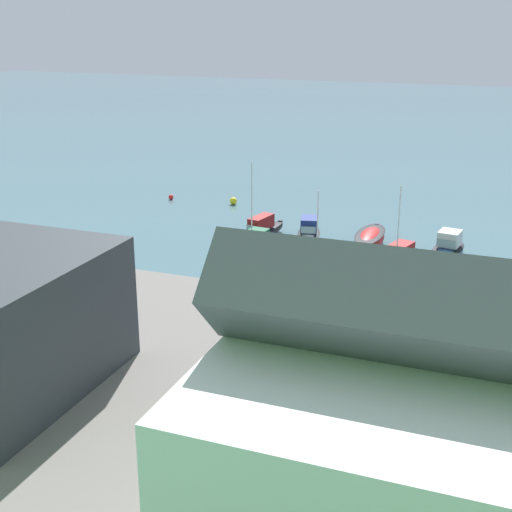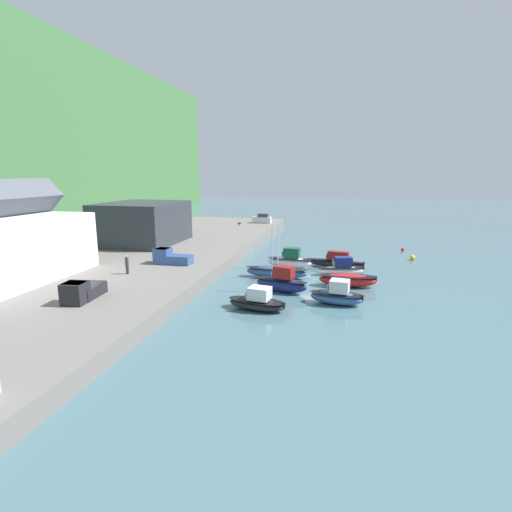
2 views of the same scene
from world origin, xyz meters
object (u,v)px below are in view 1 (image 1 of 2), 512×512
(moored_boat_7, at_px, (259,233))
(moored_boat_2, at_px, (319,269))
(moored_boat_4, at_px, (448,250))
(mooring_buoy_1, at_px, (171,197))
(moored_boat_6, at_px, (309,235))
(moored_boat_1, at_px, (398,267))
(moored_boat_0, at_px, (484,288))
(mooring_buoy_0, at_px, (233,201))
(moored_boat_3, at_px, (255,253))
(pickup_truck_0, at_px, (281,319))
(person_on_quay, at_px, (375,349))
(moored_boat_5, at_px, (370,239))

(moored_boat_7, bearing_deg, moored_boat_2, 147.43)
(moored_boat_4, relative_size, moored_boat_7, 0.66)
(mooring_buoy_1, bearing_deg, moored_boat_4, 161.72)
(moored_boat_4, distance_m, moored_boat_7, 16.11)
(moored_boat_2, bearing_deg, moored_boat_6, -65.64)
(moored_boat_1, distance_m, moored_boat_7, 14.26)
(moored_boat_0, height_order, mooring_buoy_0, moored_boat_0)
(moored_boat_4, relative_size, mooring_buoy_1, 10.19)
(moored_boat_3, xyz_separation_m, moored_boat_4, (-14.17, -6.64, -0.16))
(moored_boat_2, height_order, moored_boat_6, moored_boat_2)
(moored_boat_3, distance_m, moored_boat_7, 6.39)
(moored_boat_1, bearing_deg, moored_boat_6, -19.57)
(moored_boat_3, height_order, mooring_buoy_0, moored_boat_3)
(moored_boat_3, relative_size, moored_boat_7, 1.01)
(moored_boat_1, bearing_deg, moored_boat_2, 30.52)
(moored_boat_0, relative_size, moored_boat_1, 0.82)
(moored_boat_1, bearing_deg, mooring_buoy_0, -23.73)
(moored_boat_4, relative_size, pickup_truck_0, 1.16)
(moored_boat_1, xyz_separation_m, moored_boat_2, (5.73, 1.55, -0.33))
(moored_boat_2, relative_size, mooring_buoy_0, 10.27)
(moored_boat_2, relative_size, mooring_buoy_1, 14.49)
(moored_boat_2, relative_size, moored_boat_3, 0.93)
(moored_boat_1, xyz_separation_m, moored_boat_6, (8.88, -6.20, -0.24))
(moored_boat_2, distance_m, person_on_quay, 17.65)
(mooring_buoy_1, bearing_deg, moored_boat_7, 143.33)
(moored_boat_4, bearing_deg, person_on_quay, 95.31)
(moored_boat_5, bearing_deg, pickup_truck_0, 87.38)
(moored_boat_4, distance_m, pickup_truck_0, 22.10)
(moored_boat_2, xyz_separation_m, person_on_quay, (-7.59, 15.83, 1.86))
(moored_boat_7, height_order, mooring_buoy_0, moored_boat_7)
(person_on_quay, bearing_deg, moored_boat_2, -64.39)
(moored_boat_0, distance_m, moored_boat_2, 11.99)
(moored_boat_0, xyz_separation_m, moored_boat_6, (15.14, -7.53, 0.05))
(moored_boat_1, height_order, moored_boat_2, moored_boat_1)
(moored_boat_5, relative_size, pickup_truck_0, 1.38)
(moored_boat_1, distance_m, moored_boat_4, 6.66)
(moored_boat_7, bearing_deg, moored_boat_1, 168.17)
(moored_boat_2, bearing_deg, moored_boat_4, -136.67)
(mooring_buoy_0, bearing_deg, pickup_truck_0, 117.23)
(moored_boat_1, bearing_deg, moored_boat_7, -7.03)
(moored_boat_6, bearing_deg, pickup_truck_0, 88.41)
(moored_boat_5, bearing_deg, mooring_buoy_1, -22.24)
(moored_boat_4, distance_m, moored_boat_5, 6.70)
(mooring_buoy_0, bearing_deg, moored_boat_7, 122.75)
(moored_boat_5, bearing_deg, moored_boat_1, 116.33)
(moored_boat_1, distance_m, moored_boat_6, 10.83)
(moored_boat_7, relative_size, pickup_truck_0, 1.75)
(moored_boat_3, height_order, person_on_quay, moored_boat_3)
(moored_boat_7, height_order, person_on_quay, person_on_quay)
(moored_boat_6, bearing_deg, mooring_buoy_0, -56.25)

